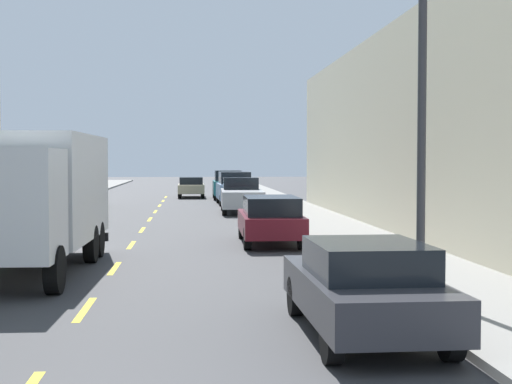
{
  "coord_description": "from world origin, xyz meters",
  "views": [
    {
      "loc": [
        1.9,
        -6.28,
        2.63
      ],
      "look_at": [
        4.87,
        28.76,
        1.12
      ],
      "focal_mm": 52.51,
      "sensor_mm": 36.0,
      "label": 1
    }
  ],
  "objects_px": {
    "street_lamp": "(414,72)",
    "parked_sedan_forest": "(78,194)",
    "parked_hatchback_black": "(1,216)",
    "moving_champagne_sedan": "(191,187)",
    "parked_suv_teal": "(228,184)",
    "parked_wagon_burgundy": "(270,218)",
    "parked_suv_sky": "(234,188)",
    "parked_pickup_silver": "(241,196)",
    "delivery_box_truck": "(36,192)",
    "parked_sedan_charcoal": "(364,286)"
  },
  "relations": [
    {
      "from": "parked_suv_sky",
      "to": "parked_hatchback_black",
      "type": "height_order",
      "value": "parked_suv_sky"
    },
    {
      "from": "moving_champagne_sedan",
      "to": "street_lamp",
      "type": "bearing_deg",
      "value": -83.93
    },
    {
      "from": "parked_pickup_silver",
      "to": "moving_champagne_sedan",
      "type": "relative_size",
      "value": 1.19
    },
    {
      "from": "street_lamp",
      "to": "parked_hatchback_black",
      "type": "bearing_deg",
      "value": 130.93
    },
    {
      "from": "parked_hatchback_black",
      "to": "parked_sedan_forest",
      "type": "relative_size",
      "value": 0.89
    },
    {
      "from": "parked_suv_teal",
      "to": "moving_champagne_sedan",
      "type": "distance_m",
      "value": 3.43
    },
    {
      "from": "parked_pickup_silver",
      "to": "moving_champagne_sedan",
      "type": "xyz_separation_m",
      "value": [
        -2.53,
        15.29,
        -0.08
      ]
    },
    {
      "from": "parked_suv_teal",
      "to": "parked_wagon_burgundy",
      "type": "xyz_separation_m",
      "value": [
        0.07,
        -26.96,
        -0.18
      ]
    },
    {
      "from": "parked_suv_teal",
      "to": "parked_sedan_forest",
      "type": "bearing_deg",
      "value": -137.81
    },
    {
      "from": "parked_suv_sky",
      "to": "parked_wagon_burgundy",
      "type": "distance_m",
      "value": 20.78
    },
    {
      "from": "parked_pickup_silver",
      "to": "moving_champagne_sedan",
      "type": "height_order",
      "value": "parked_pickup_silver"
    },
    {
      "from": "moving_champagne_sedan",
      "to": "delivery_box_truck",
      "type": "bearing_deg",
      "value": -95.95
    },
    {
      "from": "delivery_box_truck",
      "to": "parked_suv_sky",
      "type": "height_order",
      "value": "delivery_box_truck"
    },
    {
      "from": "parked_hatchback_black",
      "to": "moving_champagne_sedan",
      "type": "bearing_deg",
      "value": 76.98
    },
    {
      "from": "street_lamp",
      "to": "parked_suv_teal",
      "type": "bearing_deg",
      "value": 92.66
    },
    {
      "from": "parked_sedan_charcoal",
      "to": "parked_suv_sky",
      "type": "bearing_deg",
      "value": 90.16
    },
    {
      "from": "delivery_box_truck",
      "to": "parked_sedan_charcoal",
      "type": "relative_size",
      "value": 1.72
    },
    {
      "from": "parked_wagon_burgundy",
      "to": "street_lamp",
      "type": "bearing_deg",
      "value": -80.45
    },
    {
      "from": "parked_suv_teal",
      "to": "parked_pickup_silver",
      "type": "xyz_separation_m",
      "value": [
        0.08,
        -12.91,
        -0.16
      ]
    },
    {
      "from": "parked_sedan_forest",
      "to": "moving_champagne_sedan",
      "type": "distance_m",
      "value": 12.02
    },
    {
      "from": "parked_suv_sky",
      "to": "parked_suv_teal",
      "type": "distance_m",
      "value": 6.18
    },
    {
      "from": "street_lamp",
      "to": "parked_suv_sky",
      "type": "bearing_deg",
      "value": 93.0
    },
    {
      "from": "parked_sedan_charcoal",
      "to": "parked_sedan_forest",
      "type": "distance_m",
      "value": 32.62
    },
    {
      "from": "parked_sedan_charcoal",
      "to": "parked_suv_teal",
      "type": "xyz_separation_m",
      "value": [
        -0.19,
        39.26,
        0.24
      ]
    },
    {
      "from": "parked_wagon_burgundy",
      "to": "moving_champagne_sedan",
      "type": "xyz_separation_m",
      "value": [
        -2.52,
        29.35,
        -0.05
      ]
    },
    {
      "from": "parked_wagon_burgundy",
      "to": "parked_sedan_forest",
      "type": "distance_m",
      "value": 20.99
    },
    {
      "from": "parked_sedan_charcoal",
      "to": "parked_suv_teal",
      "type": "distance_m",
      "value": 39.26
    },
    {
      "from": "delivery_box_truck",
      "to": "moving_champagne_sedan",
      "type": "xyz_separation_m",
      "value": [
        3.6,
        34.52,
        -1.12
      ]
    },
    {
      "from": "street_lamp",
      "to": "parked_suv_sky",
      "type": "height_order",
      "value": "street_lamp"
    },
    {
      "from": "parked_sedan_charcoal",
      "to": "parked_sedan_forest",
      "type": "relative_size",
      "value": 1.0
    },
    {
      "from": "parked_suv_teal",
      "to": "parked_wagon_burgundy",
      "type": "bearing_deg",
      "value": -89.86
    },
    {
      "from": "street_lamp",
      "to": "parked_sedan_charcoal",
      "type": "bearing_deg",
      "value": -120.39
    },
    {
      "from": "delivery_box_truck",
      "to": "parked_suv_sky",
      "type": "bearing_deg",
      "value": 76.67
    },
    {
      "from": "parked_sedan_charcoal",
      "to": "parked_hatchback_black",
      "type": "bearing_deg",
      "value": 121.41
    },
    {
      "from": "delivery_box_truck",
      "to": "parked_pickup_silver",
      "type": "distance_m",
      "value": 20.21
    },
    {
      "from": "parked_suv_sky",
      "to": "parked_sedan_forest",
      "type": "distance_m",
      "value": 8.96
    },
    {
      "from": "street_lamp",
      "to": "parked_suv_teal",
      "type": "height_order",
      "value": "street_lamp"
    },
    {
      "from": "parked_pickup_silver",
      "to": "parked_hatchback_black",
      "type": "bearing_deg",
      "value": -126.76
    },
    {
      "from": "street_lamp",
      "to": "delivery_box_truck",
      "type": "height_order",
      "value": "street_lamp"
    },
    {
      "from": "street_lamp",
      "to": "parked_sedan_forest",
      "type": "distance_m",
      "value": 30.83
    },
    {
      "from": "parked_suv_sky",
      "to": "moving_champagne_sedan",
      "type": "relative_size",
      "value": 1.07
    },
    {
      "from": "parked_suv_sky",
      "to": "parked_sedan_charcoal",
      "type": "relative_size",
      "value": 1.07
    },
    {
      "from": "street_lamp",
      "to": "parked_wagon_burgundy",
      "type": "relative_size",
      "value": 1.51
    },
    {
      "from": "parked_wagon_burgundy",
      "to": "parked_sedan_charcoal",
      "type": "bearing_deg",
      "value": -89.41
    },
    {
      "from": "parked_suv_teal",
      "to": "parked_suv_sky",
      "type": "bearing_deg",
      "value": -89.02
    },
    {
      "from": "parked_suv_teal",
      "to": "parked_pickup_silver",
      "type": "distance_m",
      "value": 12.91
    },
    {
      "from": "moving_champagne_sedan",
      "to": "parked_suv_teal",
      "type": "bearing_deg",
      "value": -44.27
    },
    {
      "from": "delivery_box_truck",
      "to": "parked_suv_sky",
      "type": "relative_size",
      "value": 1.6
    },
    {
      "from": "delivery_box_truck",
      "to": "moving_champagne_sedan",
      "type": "distance_m",
      "value": 34.73
    },
    {
      "from": "moving_champagne_sedan",
      "to": "parked_hatchback_black",
      "type": "bearing_deg",
      "value": -103.02
    }
  ]
}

